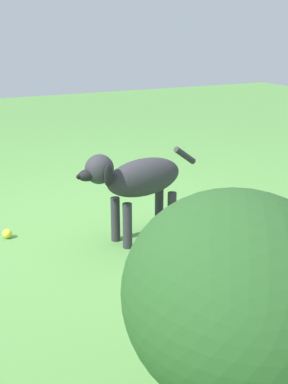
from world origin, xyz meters
The scene contains 6 objects.
ground centered at (0.00, 0.00, 0.00)m, with size 14.00×14.00×0.00m, color #548C42.
dog centered at (-0.24, -0.19, 0.43)m, with size 0.33×0.94×0.64m.
tennis_ball_0 centered at (0.05, -0.98, 0.03)m, with size 0.07×0.07×0.07m, color #C2E23D.
tennis_ball_1 centered at (0.17, 0.62, 0.03)m, with size 0.07×0.07×0.07m, color yellow.
tennis_ball_2 centered at (-0.15, -0.89, 0.03)m, with size 0.07×0.07×0.07m, color #C6E534.
shrub_near centered at (-2.00, 0.29, 0.60)m, with size 0.80×0.72×0.94m.
Camera 1 is at (-3.10, 1.14, 1.42)m, focal length 46.92 mm.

